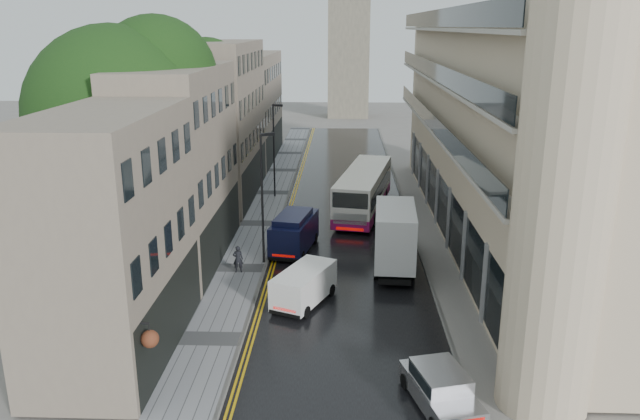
# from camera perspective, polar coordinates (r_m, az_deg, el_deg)

# --- Properties ---
(road) EXTENTS (9.00, 85.00, 0.02)m
(road) POSITION_cam_1_polar(r_m,az_deg,el_deg) (42.98, 2.30, -1.44)
(road) COLOR black
(road) RESTS_ON ground
(left_sidewalk) EXTENTS (2.70, 85.00, 0.12)m
(left_sidewalk) POSITION_cam_1_polar(r_m,az_deg,el_deg) (43.33, -5.46, -1.28)
(left_sidewalk) COLOR gray
(left_sidewalk) RESTS_ON ground
(right_sidewalk) EXTENTS (1.80, 85.00, 0.12)m
(right_sidewalk) POSITION_cam_1_polar(r_m,az_deg,el_deg) (43.33, 9.47, -1.44)
(right_sidewalk) COLOR slate
(right_sidewalk) RESTS_ON ground
(old_shop_row) EXTENTS (4.50, 56.00, 12.00)m
(old_shop_row) POSITION_cam_1_polar(r_m,az_deg,el_deg) (44.95, -9.84, 6.99)
(old_shop_row) COLOR gray
(old_shop_row) RESTS_ON ground
(modern_block) EXTENTS (8.00, 40.00, 14.00)m
(modern_block) POSITION_cam_1_polar(r_m,az_deg,el_deg) (41.25, 17.00, 7.09)
(modern_block) COLOR #C7B294
(modern_block) RESTS_ON ground
(tree_near) EXTENTS (10.56, 10.56, 13.89)m
(tree_near) POSITION_cam_1_polar(r_m,az_deg,el_deg) (36.13, -17.88, 5.68)
(tree_near) COLOR black
(tree_near) RESTS_ON ground
(tree_far) EXTENTS (9.24, 9.24, 12.46)m
(tree_far) POSITION_cam_1_polar(r_m,az_deg,el_deg) (48.43, -12.35, 7.80)
(tree_far) COLOR black
(tree_far) RESTS_ON ground
(cream_bus) EXTENTS (4.69, 11.72, 3.12)m
(cream_bus) POSITION_cam_1_polar(r_m,az_deg,el_deg) (43.06, 1.78, 0.79)
(cream_bus) COLOR white
(cream_bus) RESTS_ON road
(white_lorry) EXTENTS (2.56, 7.23, 3.74)m
(white_lorry) POSITION_cam_1_polar(r_m,az_deg,el_deg) (33.61, 5.20, -3.30)
(white_lorry) COLOR silver
(white_lorry) RESTS_ON road
(silver_hatchback) EXTENTS (2.72, 4.29, 1.49)m
(silver_hatchback) POSITION_cam_1_polar(r_m,az_deg,el_deg) (22.28, 10.52, -17.83)
(silver_hatchback) COLOR #B6B6BB
(silver_hatchback) RESTS_ON road
(white_van) EXTENTS (3.21, 4.41, 1.83)m
(white_van) POSITION_cam_1_polar(r_m,az_deg,el_deg) (30.09, -4.07, -7.66)
(white_van) COLOR white
(white_van) RESTS_ON road
(navy_van) EXTENTS (2.80, 5.14, 2.48)m
(navy_van) POSITION_cam_1_polar(r_m,az_deg,el_deg) (36.61, -4.41, -2.64)
(navy_van) COLOR black
(navy_van) RESTS_ON road
(pedestrian) EXTENTS (0.61, 0.45, 1.54)m
(pedestrian) POSITION_cam_1_polar(r_m,az_deg,el_deg) (34.72, -7.51, -4.47)
(pedestrian) COLOR black
(pedestrian) RESTS_ON left_sidewalk
(lamp_post_near) EXTENTS (0.84, 0.52, 7.46)m
(lamp_post_near) POSITION_cam_1_polar(r_m,az_deg,el_deg) (35.09, -5.30, 0.92)
(lamp_post_near) COLOR black
(lamp_post_near) RESTS_ON left_sidewalk
(lamp_post_far) EXTENTS (0.84, 0.33, 7.30)m
(lamp_post_far) POSITION_cam_1_polar(r_m,az_deg,el_deg) (49.26, -4.24, 5.37)
(lamp_post_far) COLOR black
(lamp_post_far) RESTS_ON left_sidewalk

